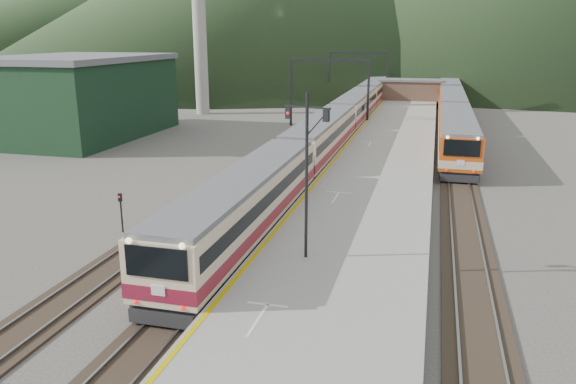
# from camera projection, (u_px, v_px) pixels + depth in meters

# --- Properties ---
(track_main) EXTENTS (2.60, 200.00, 0.23)m
(track_main) POSITION_uv_depth(u_px,v_px,m) (329.00, 152.00, 52.80)
(track_main) COLOR black
(track_main) RESTS_ON ground
(track_far) EXTENTS (2.60, 200.00, 0.23)m
(track_far) POSITION_uv_depth(u_px,v_px,m) (277.00, 149.00, 54.01)
(track_far) COLOR black
(track_far) RESTS_ON ground
(track_second) EXTENTS (2.60, 200.00, 0.23)m
(track_second) POSITION_uv_depth(u_px,v_px,m) (455.00, 159.00, 50.01)
(track_second) COLOR black
(track_second) RESTS_ON ground
(platform) EXTENTS (8.00, 100.00, 1.00)m
(platform) POSITION_uv_depth(u_px,v_px,m) (387.00, 155.00, 49.46)
(platform) COLOR gray
(platform) RESTS_ON ground
(gantry_near) EXTENTS (9.55, 0.25, 8.00)m
(gantry_near) POSITION_uv_depth(u_px,v_px,m) (329.00, 80.00, 65.95)
(gantry_near) COLOR black
(gantry_near) RESTS_ON ground
(gantry_far) EXTENTS (9.55, 0.25, 8.00)m
(gantry_far) POSITION_uv_depth(u_px,v_px,m) (358.00, 68.00, 89.23)
(gantry_far) COLOR black
(gantry_far) RESTS_ON ground
(warehouse) EXTENTS (14.50, 20.50, 8.60)m
(warehouse) POSITION_uv_depth(u_px,v_px,m) (77.00, 96.00, 60.29)
(warehouse) COLOR black
(warehouse) RESTS_ON ground
(smokestack) EXTENTS (1.80, 1.80, 30.00)m
(smokestack) POSITION_uv_depth(u_px,v_px,m) (198.00, 1.00, 74.55)
(smokestack) COLOR #9E998E
(smokestack) RESTS_ON ground
(station_shed) EXTENTS (9.40, 4.40, 3.10)m
(station_shed) POSITION_uv_depth(u_px,v_px,m) (410.00, 89.00, 86.14)
(station_shed) COLOR brown
(station_shed) RESTS_ON platform
(main_train) EXTENTS (3.00, 82.30, 3.67)m
(main_train) POSITION_uv_depth(u_px,v_px,m) (341.00, 120.00, 58.84)
(main_train) COLOR beige
(main_train) RESTS_ON track_main
(second_train) EXTENTS (3.12, 63.89, 3.81)m
(second_train) POSITION_uv_depth(u_px,v_px,m) (452.00, 105.00, 70.55)
(second_train) COLOR #C44A12
(second_train) RESTS_ON track_second
(signal_mast) EXTENTS (2.15, 0.68, 7.41)m
(signal_mast) POSITION_uv_depth(u_px,v_px,m) (307.00, 161.00, 24.37)
(signal_mast) COLOR black
(signal_mast) RESTS_ON platform
(short_signal_a) EXTENTS (0.26, 0.21, 2.27)m
(short_signal_a) POSITION_uv_depth(u_px,v_px,m) (142.00, 260.00, 24.09)
(short_signal_a) COLOR black
(short_signal_a) RESTS_ON ground
(short_signal_b) EXTENTS (0.26, 0.23, 2.27)m
(short_signal_b) POSITION_uv_depth(u_px,v_px,m) (277.00, 148.00, 47.65)
(short_signal_b) COLOR black
(short_signal_b) RESTS_ON ground
(short_signal_c) EXTENTS (0.26, 0.23, 2.27)m
(short_signal_c) POSITION_uv_depth(u_px,v_px,m) (121.00, 207.00, 31.33)
(short_signal_c) COLOR black
(short_signal_c) RESTS_ON ground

